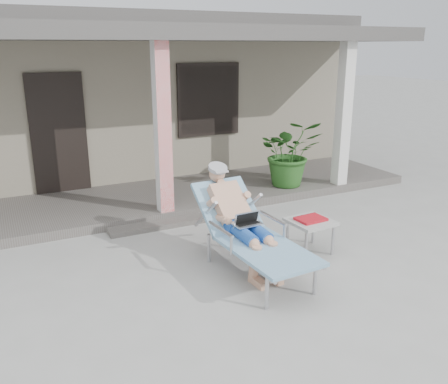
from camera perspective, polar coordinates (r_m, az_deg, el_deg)
ground at (r=5.92m, az=0.08°, el=-9.82°), size 60.00×60.00×0.00m
house at (r=11.50m, az=-14.69°, el=11.61°), size 10.40×5.40×3.30m
porch_deck at (r=8.48m, az=-8.93°, el=-0.93°), size 10.00×2.00×0.15m
porch_overhang at (r=8.01m, az=-9.74°, el=17.72°), size 10.00×2.30×2.85m
porch_step at (r=7.46m, az=-6.23°, el=-3.69°), size 2.00×0.30×0.07m
lounger at (r=5.79m, az=2.56°, el=-1.86°), size 0.85×2.03×1.30m
side_table at (r=6.46m, az=10.36°, el=-3.71°), size 0.58×0.58×0.49m
potted_palm at (r=8.93m, az=7.94°, el=4.71°), size 1.41×1.33×1.25m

